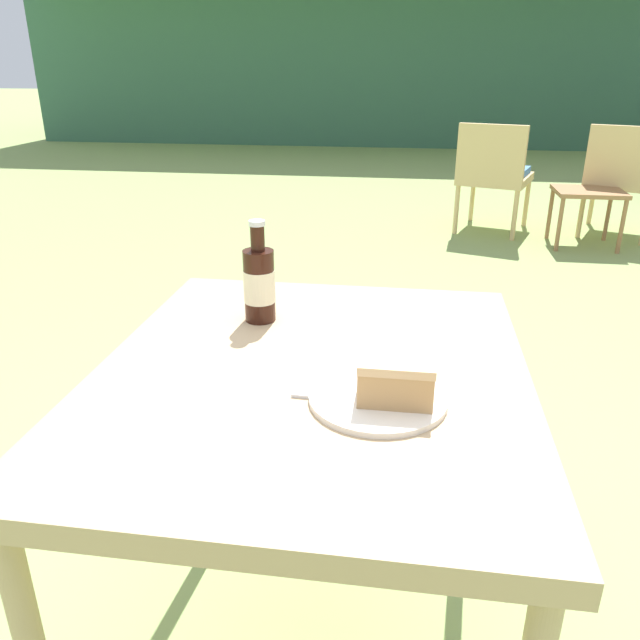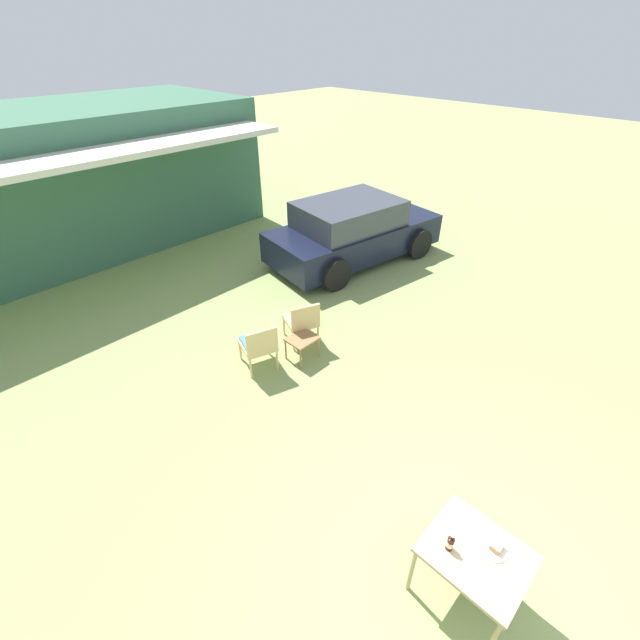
{
  "view_description": "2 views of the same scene",
  "coord_description": "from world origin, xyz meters",
  "px_view_note": "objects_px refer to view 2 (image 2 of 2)",
  "views": [
    {
      "loc": [
        0.16,
        -0.97,
        1.26
      ],
      "look_at": [
        0.0,
        0.1,
        0.81
      ],
      "focal_mm": 35.0,
      "sensor_mm": 36.0,
      "label": 1
    },
    {
      "loc": [
        -2.36,
        -0.36,
        4.6
      ],
      "look_at": [
        1.48,
        3.39,
        0.9
      ],
      "focal_mm": 24.0,
      "sensor_mm": 36.0,
      "label": 2
    }
  ],
  "objects_px": {
    "patio_table": "(475,557)",
    "garden_side_table": "(302,341)",
    "wicker_chair_cushioned": "(259,343)",
    "wicker_chair_plain": "(302,320)",
    "parked_car": "(353,231)",
    "cake_on_plate": "(496,548)",
    "cola_bottle_near": "(450,543)"
  },
  "relations": [
    {
      "from": "wicker_chair_cushioned",
      "to": "cola_bottle_near",
      "type": "bearing_deg",
      "value": 94.86
    },
    {
      "from": "wicker_chair_cushioned",
      "to": "cake_on_plate",
      "type": "height_order",
      "value": "same"
    },
    {
      "from": "parked_car",
      "to": "cola_bottle_near",
      "type": "relative_size",
      "value": 20.25
    },
    {
      "from": "garden_side_table",
      "to": "parked_car",
      "type": "bearing_deg",
      "value": 28.46
    },
    {
      "from": "parked_car",
      "to": "wicker_chair_plain",
      "type": "distance_m",
      "value": 3.45
    },
    {
      "from": "garden_side_table",
      "to": "cola_bottle_near",
      "type": "distance_m",
      "value": 3.89
    },
    {
      "from": "garden_side_table",
      "to": "wicker_chair_plain",
      "type": "bearing_deg",
      "value": 45.47
    },
    {
      "from": "wicker_chair_plain",
      "to": "patio_table",
      "type": "bearing_deg",
      "value": 89.34
    },
    {
      "from": "patio_table",
      "to": "cake_on_plate",
      "type": "xyz_separation_m",
      "value": [
        0.14,
        -0.1,
        0.1
      ]
    },
    {
      "from": "wicker_chair_plain",
      "to": "garden_side_table",
      "type": "bearing_deg",
      "value": 67.82
    },
    {
      "from": "wicker_chair_cushioned",
      "to": "garden_side_table",
      "type": "bearing_deg",
      "value": 171.05
    },
    {
      "from": "wicker_chair_cushioned",
      "to": "cake_on_plate",
      "type": "xyz_separation_m",
      "value": [
        -0.64,
        -4.16,
        0.32
      ]
    },
    {
      "from": "parked_car",
      "to": "cake_on_plate",
      "type": "distance_m",
      "value": 7.34
    },
    {
      "from": "wicker_chair_plain",
      "to": "cola_bottle_near",
      "type": "xyz_separation_m",
      "value": [
        -1.86,
        -3.84,
        0.36
      ]
    },
    {
      "from": "cola_bottle_near",
      "to": "parked_car",
      "type": "bearing_deg",
      "value": 47.36
    },
    {
      "from": "cake_on_plate",
      "to": "wicker_chair_plain",
      "type": "bearing_deg",
      "value": 69.15
    },
    {
      "from": "wicker_chair_plain",
      "to": "garden_side_table",
      "type": "xyz_separation_m",
      "value": [
        -0.3,
        -0.31,
        -0.12
      ]
    },
    {
      "from": "parked_car",
      "to": "patio_table",
      "type": "distance_m",
      "value": 7.35
    },
    {
      "from": "garden_side_table",
      "to": "cola_bottle_near",
      "type": "relative_size",
      "value": 2.22
    },
    {
      "from": "garden_side_table",
      "to": "patio_table",
      "type": "distance_m",
      "value": 4.01
    },
    {
      "from": "wicker_chair_plain",
      "to": "cake_on_plate",
      "type": "height_order",
      "value": "same"
    },
    {
      "from": "wicker_chair_plain",
      "to": "cola_bottle_near",
      "type": "height_order",
      "value": "cola_bottle_near"
    },
    {
      "from": "parked_car",
      "to": "wicker_chair_cushioned",
      "type": "relative_size",
      "value": 5.09
    },
    {
      "from": "garden_side_table",
      "to": "cola_bottle_near",
      "type": "bearing_deg",
      "value": -113.78
    },
    {
      "from": "parked_car",
      "to": "wicker_chair_plain",
      "type": "relative_size",
      "value": 5.09
    },
    {
      "from": "parked_car",
      "to": "patio_table",
      "type": "relative_size",
      "value": 4.82
    },
    {
      "from": "garden_side_table",
      "to": "cake_on_plate",
      "type": "bearing_deg",
      "value": -108.4
    },
    {
      "from": "patio_table",
      "to": "garden_side_table",
      "type": "bearing_deg",
      "value": 69.25
    },
    {
      "from": "wicker_chair_cushioned",
      "to": "wicker_chair_plain",
      "type": "height_order",
      "value": "same"
    },
    {
      "from": "cola_bottle_near",
      "to": "patio_table",
      "type": "bearing_deg",
      "value": -55.25
    },
    {
      "from": "wicker_chair_cushioned",
      "to": "cola_bottle_near",
      "type": "height_order",
      "value": "cola_bottle_near"
    },
    {
      "from": "patio_table",
      "to": "wicker_chair_plain",
      "type": "bearing_deg",
      "value": 66.99
    }
  ]
}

